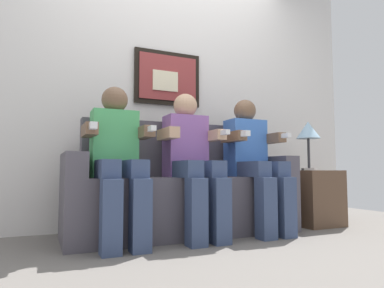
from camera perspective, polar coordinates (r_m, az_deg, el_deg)
name	(u,v)px	position (r m, az deg, el deg)	size (l,w,h in m)	color
ground_plane	(201,242)	(2.48, 1.48, -16.08)	(5.48, 5.48, 0.00)	#66605B
back_wall_assembly	(165,84)	(3.24, -4.53, 9.92)	(4.21, 0.10, 2.60)	silver
couch	(183,194)	(2.73, -1.53, -8.39)	(1.81, 0.58, 0.90)	#514C56
person_on_left	(117,155)	(2.40, -12.40, -1.84)	(0.46, 0.56, 1.11)	#4CB266
person_in_middle	(192,157)	(2.58, -0.07, -2.11)	(0.46, 0.56, 1.11)	#8C59A5
person_on_right	(254,158)	(2.85, 10.27, -2.25)	(0.46, 0.56, 1.11)	#3F72CC
side_table_right	(314,198)	(3.35, 19.71, -8.45)	(0.40, 0.40, 0.50)	brown
table_lamp	(308,132)	(3.39, 18.88, 1.87)	(0.22, 0.22, 0.46)	#333338
spare_remote_on_table	(311,169)	(3.26, 19.23, -4.01)	(0.04, 0.13, 0.02)	white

